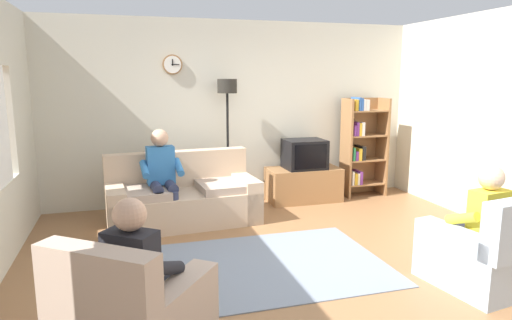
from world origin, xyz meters
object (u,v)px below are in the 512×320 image
Objects in this scene: bookshelf at (361,145)px; person_on_couch at (162,173)px; couch at (183,199)px; tv_stand at (303,184)px; armchair_near_bookshelf at (484,255)px; tv at (305,154)px; person_in_right_armchair at (479,219)px; floor_lamp at (227,107)px; person_in_left_armchair at (140,268)px; armchair_near_window at (135,318)px.

person_on_couch is (-3.17, -0.73, -0.12)m from bookshelf.
bookshelf is (2.91, 0.62, 0.51)m from couch.
bookshelf is (1.00, 0.07, 0.56)m from tv_stand.
tv_stand is 3.18m from armchair_near_bookshelf.
person_on_couch is (-2.17, -0.63, -0.03)m from tv.
bookshelf is 3.17m from person_in_right_armchair.
person_in_right_armchair is (0.47, -3.05, 0.35)m from tv_stand.
floor_lamp is 1.65× the size of person_in_left_armchair.
person_in_right_armchair is (3.00, 0.24, 0.00)m from person_in_left_armchair.
floor_lamp is 1.65× the size of person_in_right_armchair.
armchair_near_window is (-0.68, -2.81, -0.02)m from couch.
tv is (1.91, 0.52, 0.42)m from couch.
person_in_right_armchair is (-0.53, -3.12, -0.21)m from bookshelf.
bookshelf is 4.88m from person_in_left_armchair.
floor_lamp is at bearing 179.26° from bookshelf.
person_on_couch reaches higher than tv.
armchair_near_window is at bearing -175.89° from armchair_near_bookshelf.
armchair_near_bookshelf is 0.88× the size of person_in_left_armchair.
floor_lamp is (-1.16, 0.12, 0.72)m from tv.
person_in_left_armchair is at bearing -175.46° from person_in_right_armchair.
armchair_near_window is (-3.59, -3.43, -0.53)m from bookshelf.
tv_stand is 2.31m from person_on_couch.
person_in_left_armchair reaches higher than tv.
person_on_couch reaches higher than person_in_left_armchair.
bookshelf is 2.25m from floor_lamp.
armchair_near_bookshelf is at bearing 2.84° from person_in_left_armchair.
tv_stand is at bearing 98.72° from armchair_near_bookshelf.
bookshelf is 3.29m from armchair_near_bookshelf.
tv is (0.00, -0.02, 0.48)m from tv_stand.
person_on_couch is at bearing -167.09° from bookshelf.
couch is 1.75× the size of person_in_right_armchair.
person_in_left_armchair reaches higher than couch.
person_on_couch reaches higher than person_in_right_armchair.
armchair_near_window is at bearing -174.23° from person_in_right_armchair.
tv_stand is at bearing 98.72° from person_in_right_armchair.
armchair_near_bookshelf is (1.64, -3.24, -1.16)m from floor_lamp.
person_on_couch is at bearing -163.20° from tv_stand.
floor_lamp is 1.49× the size of person_on_couch.
couch and armchair_near_bookshelf have the same top height.
tv_stand is 1.11× the size of armchair_near_bookshelf.
tv_stand is 4.17m from person_in_left_armchair.
armchair_near_window is (-2.59, -3.34, -0.44)m from tv.
couch is 3.27× the size of tv.
bookshelf is at bearing -0.74° from floor_lamp.
armchair_near_window is 1.06× the size of person_in_left_armchair.
tv is at bearing -174.53° from bookshelf.
tv_stand is at bearing -175.92° from bookshelf.
person_in_left_armchair is at bearing -136.42° from bookshelf.
tv is 4.24m from armchair_near_window.
armchair_near_window is at bearing -127.61° from tv_stand.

